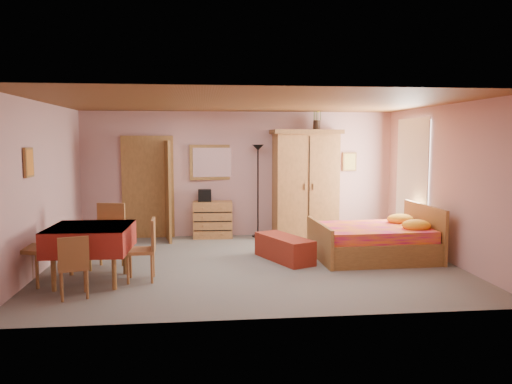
{
  "coord_description": "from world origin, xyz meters",
  "views": [
    {
      "loc": [
        -0.79,
        -7.92,
        2.02
      ],
      "look_at": [
        0.1,
        0.3,
        1.15
      ],
      "focal_mm": 35.0,
      "sensor_mm": 36.0,
      "label": 1
    }
  ],
  "objects": [
    {
      "name": "bed",
      "position": [
        2.09,
        0.2,
        0.45
      ],
      "size": [
        1.99,
        1.59,
        0.9
      ],
      "primitive_type": "cube",
      "rotation": [
        0.0,
        0.0,
        0.03
      ],
      "color": "#C31360",
      "rests_on": "floor"
    },
    {
      "name": "chair_west",
      "position": [
        -3.15,
        -0.79,
        0.52
      ],
      "size": [
        0.6,
        0.6,
        1.03
      ],
      "primitive_type": "cube",
      "rotation": [
        0.0,
        0.0,
        -1.9
      ],
      "color": "#925F31",
      "rests_on": "floor"
    },
    {
      "name": "ceiling",
      "position": [
        0.0,
        0.0,
        2.6
      ],
      "size": [
        6.5,
        6.5,
        0.0
      ],
      "primitive_type": "plane",
      "rotation": [
        3.14,
        0.0,
        0.0
      ],
      "color": "brown",
      "rests_on": "wall_back"
    },
    {
      "name": "dining_table",
      "position": [
        -2.37,
        -0.78,
        0.4
      ],
      "size": [
        1.13,
        1.13,
        0.81
      ],
      "primitive_type": "cube",
      "rotation": [
        0.0,
        0.0,
        -0.03
      ],
      "color": "maroon",
      "rests_on": "floor"
    },
    {
      "name": "window",
      "position": [
        3.21,
        1.2,
        1.45
      ],
      "size": [
        0.08,
        1.4,
        1.95
      ],
      "primitive_type": "cube",
      "color": "white",
      "rests_on": "wall_right"
    },
    {
      "name": "wall_front",
      "position": [
        0.0,
        -2.5,
        1.3
      ],
      "size": [
        6.5,
        0.1,
        2.6
      ],
      "primitive_type": "cube",
      "color": "tan",
      "rests_on": "floor"
    },
    {
      "name": "bench",
      "position": [
        0.57,
        0.2,
        0.2
      ],
      "size": [
        0.9,
        1.29,
        0.4
      ],
      "primitive_type": "cube",
      "rotation": [
        0.0,
        0.0,
        0.42
      ],
      "color": "maroon",
      "rests_on": "floor"
    },
    {
      "name": "sunflower_vase",
      "position": [
        1.58,
        2.26,
        2.49
      ],
      "size": [
        0.23,
        0.23,
        0.54
      ],
      "primitive_type": "cube",
      "rotation": [
        0.0,
        0.0,
        -0.06
      ],
      "color": "yellow",
      "rests_on": "wardrobe"
    },
    {
      "name": "chair_north",
      "position": [
        -2.3,
        -0.03,
        0.51
      ],
      "size": [
        0.56,
        0.56,
        1.01
      ],
      "primitive_type": "cube",
      "rotation": [
        0.0,
        0.0,
        2.9
      ],
      "color": "#A97739",
      "rests_on": "floor"
    },
    {
      "name": "stereo",
      "position": [
        -0.74,
        2.31,
        0.88
      ],
      "size": [
        0.27,
        0.2,
        0.25
      ],
      "primitive_type": "cube",
      "rotation": [
        0.0,
        0.0,
        0.01
      ],
      "color": "black",
      "rests_on": "chest_of_drawers"
    },
    {
      "name": "wall_left",
      "position": [
        -3.25,
        0.0,
        1.3
      ],
      "size": [
        0.1,
        5.0,
        2.6
      ],
      "primitive_type": "cube",
      "color": "tan",
      "rests_on": "floor"
    },
    {
      "name": "floor_lamp",
      "position": [
        0.36,
        2.28,
        0.96
      ],
      "size": [
        0.3,
        0.3,
        1.92
      ],
      "primitive_type": "cube",
      "rotation": [
        0.0,
        0.0,
        -0.27
      ],
      "color": "black",
      "rests_on": "floor"
    },
    {
      "name": "chest_of_drawers",
      "position": [
        -0.58,
        2.28,
        0.38
      ],
      "size": [
        0.81,
        0.43,
        0.75
      ],
      "primitive_type": "cube",
      "rotation": [
        0.0,
        0.0,
        -0.03
      ],
      "color": "#AB6D39",
      "rests_on": "floor"
    },
    {
      "name": "wall_back",
      "position": [
        0.0,
        2.5,
        1.3
      ],
      "size": [
        6.5,
        0.1,
        2.6
      ],
      "primitive_type": "cube",
      "color": "tan",
      "rests_on": "floor"
    },
    {
      "name": "chair_east",
      "position": [
        -1.68,
        -0.78,
        0.45
      ],
      "size": [
        0.42,
        0.42,
        0.9
      ],
      "primitive_type": "cube",
      "rotation": [
        0.0,
        0.0,
        1.6
      ],
      "color": "#AD6C3A",
      "rests_on": "floor"
    },
    {
      "name": "floor",
      "position": [
        0.0,
        0.0,
        0.0
      ],
      "size": [
        6.5,
        6.5,
        0.0
      ],
      "primitive_type": "plane",
      "color": "slate",
      "rests_on": "ground"
    },
    {
      "name": "chair_south",
      "position": [
        -2.45,
        -1.45,
        0.41
      ],
      "size": [
        0.46,
        0.46,
        0.82
      ],
      "primitive_type": "cube",
      "rotation": [
        0.0,
        0.0,
        0.31
      ],
      "color": "#905C30",
      "rests_on": "floor"
    },
    {
      "name": "picture_back",
      "position": [
        2.35,
        2.47,
        1.55
      ],
      "size": [
        0.3,
        0.04,
        0.4
      ],
      "primitive_type": "cube",
      "color": "#D8BF59",
      "rests_on": "wall_back"
    },
    {
      "name": "doorway",
      "position": [
        -1.9,
        2.47,
        1.02
      ],
      "size": [
        1.06,
        0.12,
        2.15
      ],
      "primitive_type": "cube",
      "color": "#9E6B35",
      "rests_on": "floor"
    },
    {
      "name": "wall_right",
      "position": [
        3.25,
        0.0,
        1.3
      ],
      "size": [
        0.1,
        5.0,
        2.6
      ],
      "primitive_type": "cube",
      "color": "tan",
      "rests_on": "floor"
    },
    {
      "name": "picture_left",
      "position": [
        -3.22,
        -0.6,
        1.7
      ],
      "size": [
        0.04,
        0.32,
        0.42
      ],
      "primitive_type": "cube",
      "color": "orange",
      "rests_on": "wall_left"
    },
    {
      "name": "wardrobe",
      "position": [
        1.34,
        2.21,
        1.11
      ],
      "size": [
        1.45,
        0.79,
        2.22
      ],
      "primitive_type": "cube",
      "rotation": [
        0.0,
        0.0,
        0.04
      ],
      "color": "#A66B38",
      "rests_on": "floor"
    },
    {
      "name": "wall_mirror",
      "position": [
        -0.58,
        2.49,
        1.55
      ],
      "size": [
        0.93,
        0.12,
        0.73
      ],
      "primitive_type": "cube",
      "rotation": [
        0.0,
        0.0,
        0.08
      ],
      "color": "silver",
      "rests_on": "wall_back"
    }
  ]
}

